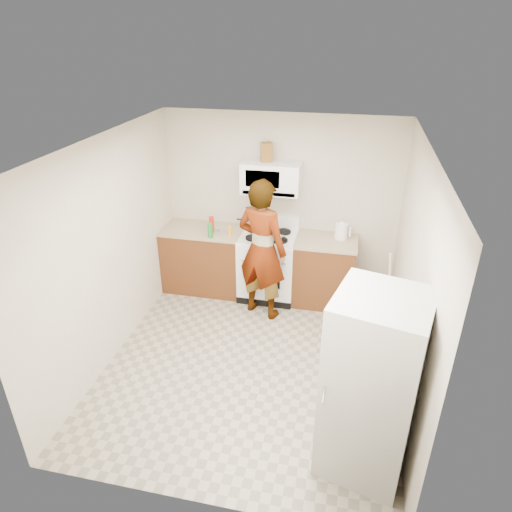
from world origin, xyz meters
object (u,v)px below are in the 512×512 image
(microwave, at_px, (271,177))
(fridge, at_px, (372,387))
(gas_range, at_px, (268,264))
(kettle, at_px, (341,231))
(saucepan, at_px, (255,223))
(person, at_px, (262,250))

(microwave, distance_m, fridge, 3.14)
(gas_range, height_order, microwave, microwave)
(kettle, bearing_deg, microwave, -176.05)
(microwave, xyz_separation_m, saucepan, (-0.22, 0.03, -0.68))
(kettle, distance_m, saucepan, 1.18)
(person, bearing_deg, microwave, -69.12)
(microwave, bearing_deg, kettle, -1.19)
(person, xyz_separation_m, kettle, (0.95, 0.57, 0.10))
(microwave, height_order, fridge, microwave)
(kettle, bearing_deg, fridge, -76.56)
(microwave, height_order, person, microwave)
(person, bearing_deg, gas_range, -69.01)
(person, distance_m, saucepan, 0.67)
(fridge, height_order, saucepan, fridge)
(gas_range, relative_size, saucepan, 4.78)
(microwave, height_order, saucepan, microwave)
(saucepan, bearing_deg, gas_range, -35.16)
(fridge, bearing_deg, person, 136.74)
(microwave, relative_size, person, 0.41)
(person, height_order, fridge, person)
(gas_range, relative_size, microwave, 1.49)
(kettle, bearing_deg, person, -143.96)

